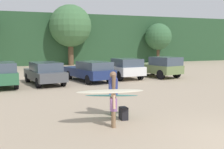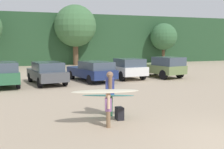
% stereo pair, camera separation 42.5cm
% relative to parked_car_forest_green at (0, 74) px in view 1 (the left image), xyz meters
% --- Properties ---
extents(hillside_ridge, '(108.00, 12.00, 6.17)m').
position_rel_parked_car_forest_green_xyz_m(hillside_ridge, '(6.24, 21.14, 2.27)').
color(hillside_ridge, '#284C2D').
rests_on(hillside_ridge, ground_plane).
extents(tree_left, '(4.93, 4.93, 7.11)m').
position_rel_parked_car_forest_green_xyz_m(tree_left, '(7.58, 14.37, 3.80)').
color(tree_left, brown).
rests_on(tree_left, ground_plane).
extents(tree_right, '(3.48, 3.48, 5.19)m').
position_rel_parked_car_forest_green_xyz_m(tree_right, '(19.18, 13.95, 2.62)').
color(tree_right, brown).
rests_on(tree_right, ground_plane).
extents(parked_car_forest_green, '(2.08, 4.60, 1.56)m').
position_rel_parked_car_forest_green_xyz_m(parked_car_forest_green, '(0.00, 0.00, 0.00)').
color(parked_car_forest_green, '#2D6642').
rests_on(parked_car_forest_green, ground_plane).
extents(parked_car_dark_gray, '(2.37, 4.43, 1.45)m').
position_rel_parked_car_forest_green_xyz_m(parked_car_dark_gray, '(2.71, 0.22, -0.06)').
color(parked_car_dark_gray, '#4C4F54').
rests_on(parked_car_dark_gray, ground_plane).
extents(parked_car_navy, '(2.72, 4.77, 1.42)m').
position_rel_parked_car_forest_green_xyz_m(parked_car_navy, '(5.83, 0.44, -0.07)').
color(parked_car_navy, navy).
rests_on(parked_car_navy, ground_plane).
extents(parked_car_white, '(2.22, 4.28, 1.53)m').
position_rel_parked_car_forest_green_xyz_m(parked_car_white, '(8.60, 1.06, -0.02)').
color(parked_car_white, white).
rests_on(parked_car_white, ground_plane).
extents(parked_car_olive_green, '(2.71, 4.32, 1.62)m').
position_rel_parked_car_forest_green_xyz_m(parked_car_olive_green, '(11.57, 0.75, 0.02)').
color(parked_car_olive_green, '#6B7F4C').
rests_on(parked_car_olive_green, ground_plane).
extents(person_adult, '(0.39, 0.66, 1.65)m').
position_rel_parked_car_forest_green_xyz_m(person_adult, '(4.09, -8.51, 0.11)').
color(person_adult, '#26593F').
rests_on(person_adult, ground_plane).
extents(person_child, '(0.27, 0.45, 1.11)m').
position_rel_parked_car_forest_green_xyz_m(person_child, '(3.56, -9.90, -0.19)').
color(person_child, '#8C6B4C').
rests_on(person_child, ground_plane).
extents(surfboard_teal, '(2.02, 1.21, 0.19)m').
position_rel_parked_car_forest_green_xyz_m(surfboard_teal, '(3.99, -8.60, -0.06)').
color(surfboard_teal, teal).
extents(surfboard_cream, '(2.30, 1.01, 0.08)m').
position_rel_parked_car_forest_green_xyz_m(surfboard_cream, '(3.51, -9.75, 0.32)').
color(surfboard_cream, beige).
extents(backpack_dropped, '(0.24, 0.34, 0.45)m').
position_rel_parked_car_forest_green_xyz_m(backpack_dropped, '(4.19, -9.25, -0.60)').
color(backpack_dropped, black).
rests_on(backpack_dropped, ground_plane).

